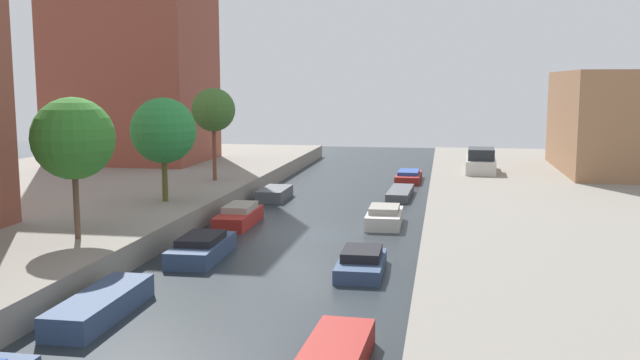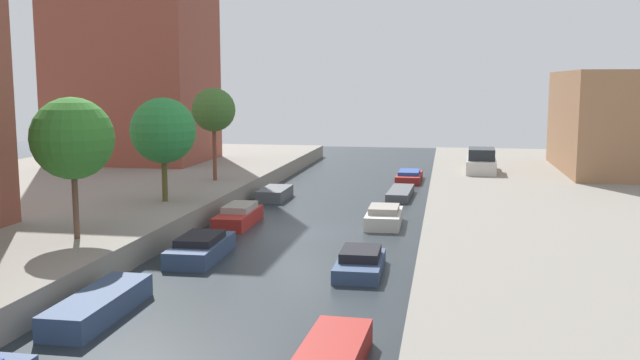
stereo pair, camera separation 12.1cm
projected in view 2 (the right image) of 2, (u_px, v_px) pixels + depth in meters
ground_plane at (309, 234)px, 30.82m from camera, size 84.00×84.00×0.00m
apartment_tower_far at (132, 4)px, 49.03m from camera, size 10.00×8.36×22.02m
street_tree_1 at (72, 139)px, 24.92m from camera, size 2.93×2.93×5.09m
street_tree_2 at (163, 131)px, 32.88m from camera, size 3.08×3.08×4.90m
street_tree_3 at (214, 110)px, 39.91m from camera, size 2.48×2.48×5.28m
parked_car at (481, 162)px, 44.21m from camera, size 1.97×4.65×1.51m
moored_boat_left_1 at (99, 305)px, 19.88m from camera, size 1.39×4.48×0.68m
moored_boat_left_2 at (201, 248)px, 26.53m from camera, size 1.71×4.09×0.90m
moored_boat_left_3 at (239, 216)px, 32.75m from camera, size 1.49×4.02×0.94m
moored_boat_left_4 at (275, 194)px, 39.92m from camera, size 1.47×3.25×0.64m
moored_boat_right_1 at (333, 354)px, 16.38m from camera, size 1.50×3.48×0.64m
moored_boat_right_2 at (360, 263)px, 24.56m from camera, size 1.62×3.49×0.81m
moored_boat_right_3 at (384, 217)px, 32.62m from camera, size 1.61×3.47×0.92m
moored_boat_right_4 at (400, 193)px, 40.61m from camera, size 1.38×4.61×0.48m
moored_boat_right_5 at (409, 176)px, 47.28m from camera, size 1.65×4.40×0.74m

